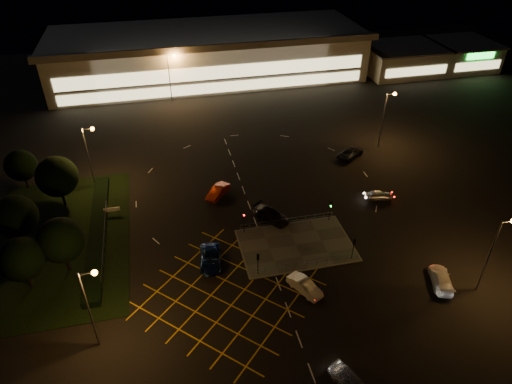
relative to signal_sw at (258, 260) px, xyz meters
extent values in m
plane|color=black|center=(4.00, 5.99, -2.37)|extent=(180.00, 180.00, 0.00)
cube|color=#4C4944|center=(6.00, 3.99, -2.31)|extent=(14.00, 9.00, 0.12)
cube|color=black|center=(-24.00, 11.99, -2.33)|extent=(18.00, 30.00, 0.08)
cube|color=black|center=(-19.00, 11.99, -1.87)|extent=(2.00, 26.00, 1.00)
cube|color=beige|center=(4.00, 67.99, 2.63)|extent=(70.00, 25.00, 10.00)
cube|color=slate|center=(4.00, 67.99, 7.83)|extent=(72.00, 26.50, 0.60)
cube|color=#FFEAA5|center=(4.00, 55.44, 2.63)|extent=(66.00, 0.20, 3.00)
cube|color=#FFEAA5|center=(4.00, 55.44, -0.57)|extent=(66.00, 0.20, 2.20)
cube|color=beige|center=(50.00, 59.99, 0.63)|extent=(18.00, 14.00, 6.00)
cube|color=slate|center=(50.00, 59.99, 3.78)|extent=(18.80, 14.80, 0.40)
cube|color=#FFEAA5|center=(50.00, 52.94, 0.23)|extent=(15.30, 0.20, 2.00)
cube|color=beige|center=(66.00, 59.99, 0.63)|extent=(14.00, 14.00, 6.00)
cube|color=slate|center=(66.00, 59.99, 3.78)|extent=(14.80, 14.80, 0.40)
cube|color=#FFEAA5|center=(66.00, 52.94, 0.23)|extent=(11.90, 0.20, 2.00)
cube|color=#19E533|center=(66.00, 52.84, 2.63)|extent=(7.00, 0.30, 1.40)
cylinder|color=slate|center=(-18.00, -6.01, 2.63)|extent=(0.20, 0.20, 10.00)
cylinder|color=slate|center=(-17.30, -6.01, 7.43)|extent=(1.40, 0.12, 0.12)
sphere|color=orange|center=(-16.60, -6.01, 7.38)|extent=(0.56, 0.56, 0.56)
cylinder|color=slate|center=(24.00, -8.01, 2.63)|extent=(0.20, 0.20, 10.00)
cylinder|color=slate|center=(24.70, -8.01, 7.43)|extent=(1.40, 0.12, 0.12)
cylinder|color=slate|center=(-20.00, 23.99, 2.63)|extent=(0.20, 0.20, 10.00)
cylinder|color=slate|center=(-19.30, 23.99, 7.43)|extent=(1.40, 0.12, 0.12)
sphere|color=orange|center=(-18.60, 23.99, 7.38)|extent=(0.56, 0.56, 0.56)
cylinder|color=slate|center=(28.00, 25.99, 2.63)|extent=(0.20, 0.20, 10.00)
cylinder|color=slate|center=(28.70, 25.99, 7.43)|extent=(1.40, 0.12, 0.12)
sphere|color=orange|center=(29.40, 25.99, 7.38)|extent=(0.56, 0.56, 0.56)
cylinder|color=slate|center=(-6.00, 53.99, 2.63)|extent=(0.20, 0.20, 10.00)
cylinder|color=slate|center=(-5.30, 53.99, 7.43)|extent=(1.40, 0.12, 0.12)
sphere|color=orange|center=(-4.60, 53.99, 7.38)|extent=(0.56, 0.56, 0.56)
cylinder|color=slate|center=(34.00, 55.99, 2.63)|extent=(0.20, 0.20, 10.00)
cylinder|color=slate|center=(34.70, 55.99, 7.43)|extent=(1.40, 0.12, 0.12)
sphere|color=orange|center=(35.40, 55.99, 7.38)|extent=(0.56, 0.56, 0.56)
cylinder|color=black|center=(0.00, -0.01, -0.75)|extent=(0.10, 0.10, 3.00)
cube|color=black|center=(0.00, -0.01, 0.45)|extent=(0.28, 0.18, 0.90)
sphere|color=#19FF33|center=(0.00, 0.12, 0.45)|extent=(0.16, 0.16, 0.16)
cylinder|color=black|center=(12.00, -0.01, -0.75)|extent=(0.10, 0.10, 3.00)
cube|color=black|center=(12.00, -0.01, 0.45)|extent=(0.28, 0.18, 0.90)
sphere|color=#19FF33|center=(12.00, 0.12, 0.45)|extent=(0.16, 0.16, 0.16)
cylinder|color=black|center=(0.00, 7.99, -0.75)|extent=(0.10, 0.10, 3.00)
cube|color=black|center=(0.00, 7.99, 0.45)|extent=(0.28, 0.18, 0.90)
sphere|color=#FF0C0C|center=(0.00, 7.86, 0.45)|extent=(0.16, 0.16, 0.16)
cylinder|color=black|center=(12.00, 7.99, -0.75)|extent=(0.10, 0.10, 3.00)
cube|color=black|center=(12.00, 7.99, 0.45)|extent=(0.28, 0.18, 0.90)
sphere|color=#19FF33|center=(12.00, 7.86, 0.45)|extent=(0.16, 0.16, 0.16)
cylinder|color=black|center=(-26.00, 3.99, -1.11)|extent=(0.36, 0.36, 2.52)
sphere|color=black|center=(-26.00, 3.99, 1.97)|extent=(5.04, 5.04, 5.04)
cylinder|color=black|center=(-28.00, 11.99, -1.02)|extent=(0.36, 0.36, 2.70)
sphere|color=black|center=(-28.00, 11.99, 2.28)|extent=(5.40, 5.40, 5.40)
cylinder|color=black|center=(-24.00, 19.99, -0.93)|extent=(0.36, 0.36, 2.88)
sphere|color=black|center=(-24.00, 19.99, 2.59)|extent=(5.76, 5.76, 5.76)
cylinder|color=black|center=(-30.00, 25.99, -1.20)|extent=(0.36, 0.36, 2.34)
sphere|color=black|center=(-30.00, 25.99, 1.66)|extent=(4.68, 4.68, 4.68)
cylinder|color=black|center=(-22.00, 5.99, -1.02)|extent=(0.36, 0.36, 2.70)
sphere|color=black|center=(-22.00, 5.99, 2.28)|extent=(5.40, 5.40, 5.40)
imported|color=#B8BBC0|center=(4.99, -16.06, -1.60)|extent=(3.38, 4.87, 1.54)
imported|color=silver|center=(4.62, -3.72, -1.62)|extent=(3.54, 4.76, 1.50)
imported|color=#0D1F4E|center=(-5.21, 3.29, -1.61)|extent=(3.20, 5.71, 1.51)
imported|color=black|center=(4.24, 10.04, -1.57)|extent=(5.04, 5.71, 1.59)
imported|color=silver|center=(20.97, 11.25, -1.70)|extent=(4.17, 2.32, 1.34)
imported|color=maroon|center=(-2.01, 17.37, -1.60)|extent=(4.25, 4.63, 1.54)
imported|color=black|center=(21.77, 23.77, -1.61)|extent=(5.91, 5.24, 1.52)
imported|color=#BDBDBD|center=(20.42, -6.23, -1.61)|extent=(3.70, 5.62, 1.51)
camera|label=1|loc=(-9.11, -38.29, 36.66)|focal=32.00mm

